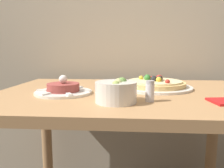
# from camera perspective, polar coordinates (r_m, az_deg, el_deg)

# --- Properties ---
(dining_table) EXTENTS (1.11, 0.77, 0.74)m
(dining_table) POSITION_cam_1_polar(r_m,az_deg,el_deg) (0.96, 3.75, -8.48)
(dining_table) COLOR #AD7F51
(dining_table) RESTS_ON ground_plane
(pizza_plate) EXTENTS (0.34, 0.34, 0.06)m
(pizza_plate) POSITION_cam_1_polar(r_m,az_deg,el_deg) (1.02, 10.82, -0.11)
(pizza_plate) COLOR silver
(pizza_plate) RESTS_ON dining_table
(tartare_plate) EXTENTS (0.23, 0.23, 0.07)m
(tartare_plate) POSITION_cam_1_polar(r_m,az_deg,el_deg) (0.90, -12.86, -1.38)
(tartare_plate) COLOR silver
(tartare_plate) RESTS_ON dining_table
(small_bowl) EXTENTS (0.14, 0.14, 0.08)m
(small_bowl) POSITION_cam_1_polar(r_m,az_deg,el_deg) (0.73, 0.75, -1.92)
(small_bowl) COLOR silver
(small_bowl) RESTS_ON dining_table
(salt_shaker) EXTENTS (0.03, 0.03, 0.07)m
(salt_shaker) POSITION_cam_1_polar(r_m,az_deg,el_deg) (0.75, 9.52, -1.88)
(salt_shaker) COLOR silver
(salt_shaker) RESTS_ON dining_table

